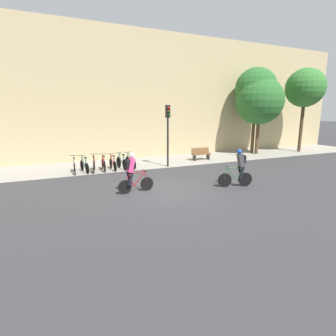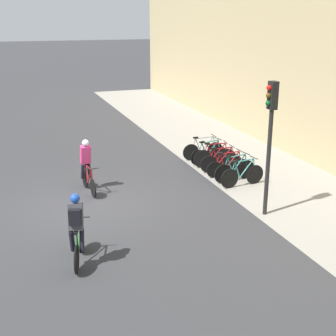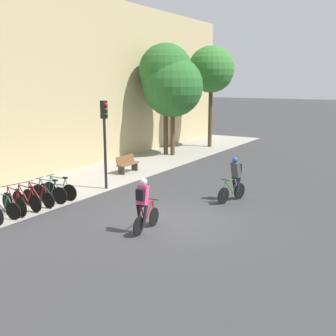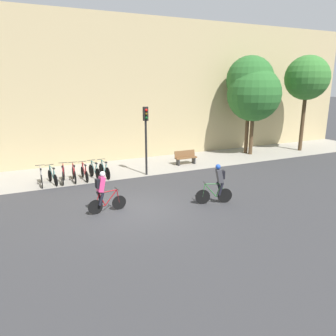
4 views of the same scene
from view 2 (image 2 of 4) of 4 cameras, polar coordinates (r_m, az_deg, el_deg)
ground at (r=14.54m, az=-9.97°, el=-4.54°), size 200.00×200.00×0.00m
kerb_strip at (r=16.87m, az=13.21°, el=-1.51°), size 44.00×4.50×0.01m
cyclist_pink at (r=15.47m, az=-9.93°, el=0.59°), size 1.62×0.47×1.74m
cyclist_grey at (r=10.88m, az=-11.05°, el=-7.18°), size 1.60×0.61×1.77m
parked_bike_0 at (r=18.82m, az=4.29°, el=2.24°), size 0.46×1.71×0.97m
parked_bike_1 at (r=18.34m, az=4.98°, el=1.74°), size 0.46×1.64×0.94m
parked_bike_2 at (r=17.86m, az=5.71°, el=1.37°), size 0.47×1.65×0.99m
parked_bike_3 at (r=17.39m, az=6.48°, el=0.81°), size 0.46×1.64×0.96m
parked_bike_4 at (r=16.92m, az=7.28°, el=0.24°), size 0.46×1.67×0.94m
parked_bike_5 at (r=16.45m, az=8.14°, el=-0.24°), size 0.46×1.67×0.97m
parked_bike_6 at (r=15.99m, az=9.05°, el=-0.83°), size 0.46×1.69×0.97m
traffic_light_pole at (r=13.20m, az=12.37°, el=5.13°), size 0.26×0.30×3.86m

